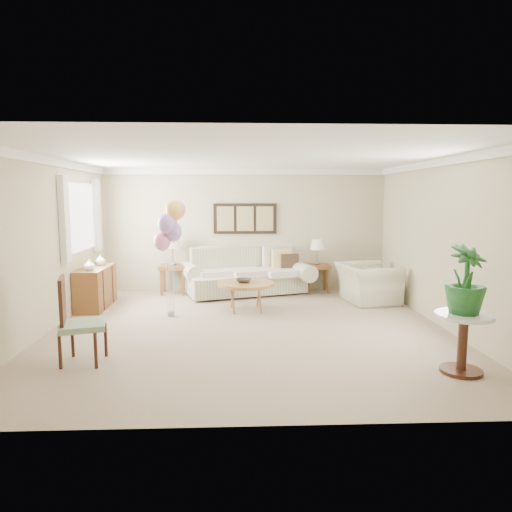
# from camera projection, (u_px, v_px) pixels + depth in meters

# --- Properties ---
(ground_plane) EXTENTS (6.00, 6.00, 0.00)m
(ground_plane) POSITION_uv_depth(u_px,v_px,m) (249.00, 329.00, 6.99)
(ground_plane) COLOR tan
(room_shell) EXTENTS (6.04, 6.04, 2.60)m
(room_shell) POSITION_uv_depth(u_px,v_px,m) (241.00, 223.00, 6.87)
(room_shell) COLOR #BAAE89
(room_shell) RESTS_ON ground
(wall_art_triptych) EXTENTS (1.35, 0.06, 0.65)m
(wall_art_triptych) POSITION_uv_depth(u_px,v_px,m) (245.00, 219.00, 9.73)
(wall_art_triptych) COLOR black
(wall_art_triptych) RESTS_ON ground
(sofa) EXTENTS (2.89, 1.64, 0.97)m
(sofa) POSITION_uv_depth(u_px,v_px,m) (246.00, 276.00, 9.51)
(sofa) COLOR beige
(sofa) RESTS_ON ground
(end_table_left) EXTENTS (0.55, 0.50, 0.60)m
(end_table_left) POSITION_uv_depth(u_px,v_px,m) (173.00, 270.00, 9.50)
(end_table_left) COLOR brown
(end_table_left) RESTS_ON ground
(end_table_right) EXTENTS (0.54, 0.49, 0.58)m
(end_table_right) POSITION_uv_depth(u_px,v_px,m) (317.00, 269.00, 9.70)
(end_table_right) COLOR brown
(end_table_right) RESTS_ON ground
(lamp_left) EXTENTS (0.34, 0.34, 0.60)m
(lamp_left) POSITION_uv_depth(u_px,v_px,m) (173.00, 243.00, 9.43)
(lamp_left) COLOR gray
(lamp_left) RESTS_ON end_table_left
(lamp_right) EXTENTS (0.30, 0.30, 0.54)m
(lamp_right) POSITION_uv_depth(u_px,v_px,m) (317.00, 245.00, 9.64)
(lamp_right) COLOR gray
(lamp_right) RESTS_ON end_table_right
(coffee_table) EXTENTS (1.00, 1.00, 0.51)m
(coffee_table) POSITION_uv_depth(u_px,v_px,m) (246.00, 285.00, 8.08)
(coffee_table) COLOR #9B633A
(coffee_table) RESTS_ON ground
(decor_bowl) EXTENTS (0.35, 0.35, 0.07)m
(decor_bowl) POSITION_uv_depth(u_px,v_px,m) (244.00, 281.00, 8.05)
(decor_bowl) COLOR #2A2420
(decor_bowl) RESTS_ON coffee_table
(armchair) EXTENTS (1.13, 1.25, 0.73)m
(armchair) POSITION_uv_depth(u_px,v_px,m) (368.00, 283.00, 8.77)
(armchair) COLOR beige
(armchair) RESTS_ON ground
(side_table) EXTENTS (0.64, 0.64, 0.70)m
(side_table) POSITION_uv_depth(u_px,v_px,m) (463.00, 328.00, 5.19)
(side_table) COLOR silver
(side_table) RESTS_ON ground
(potted_plant) EXTENTS (0.58, 0.58, 0.79)m
(potted_plant) POSITION_uv_depth(u_px,v_px,m) (466.00, 279.00, 5.12)
(potted_plant) COLOR #184C1B
(potted_plant) RESTS_ON side_table
(accent_chair) EXTENTS (0.64, 0.64, 1.06)m
(accent_chair) POSITION_uv_depth(u_px,v_px,m) (76.00, 319.00, 5.50)
(accent_chair) COLOR gray
(accent_chair) RESTS_ON ground
(credenza) EXTENTS (0.46, 1.20, 0.74)m
(credenza) POSITION_uv_depth(u_px,v_px,m) (96.00, 287.00, 8.32)
(credenza) COLOR brown
(credenza) RESTS_ON ground
(vase_white) EXTENTS (0.19, 0.19, 0.20)m
(vase_white) POSITION_uv_depth(u_px,v_px,m) (89.00, 265.00, 7.90)
(vase_white) COLOR white
(vase_white) RESTS_ON credenza
(vase_sage) EXTENTS (0.24, 0.24, 0.20)m
(vase_sage) POSITION_uv_depth(u_px,v_px,m) (100.00, 260.00, 8.54)
(vase_sage) COLOR beige
(vase_sage) RESTS_ON credenza
(balloon_cluster) EXTENTS (0.52, 0.54, 1.97)m
(balloon_cluster) POSITION_uv_depth(u_px,v_px,m) (170.00, 223.00, 7.50)
(balloon_cluster) COLOR gray
(balloon_cluster) RESTS_ON ground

